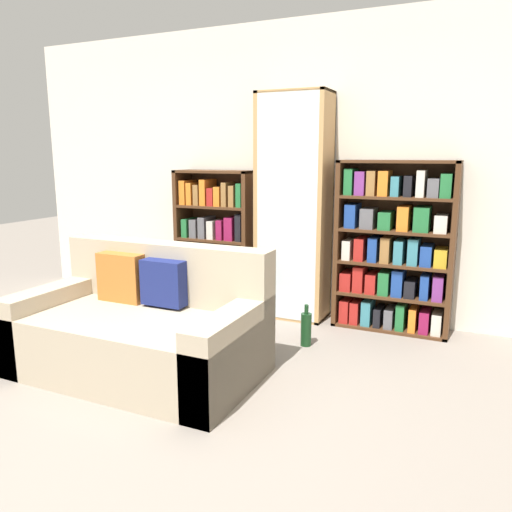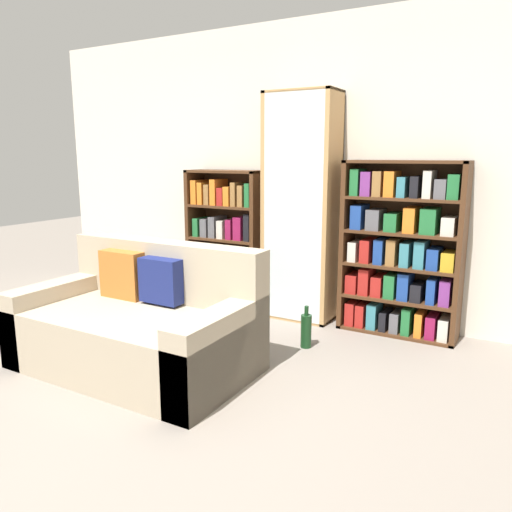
# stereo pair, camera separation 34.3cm
# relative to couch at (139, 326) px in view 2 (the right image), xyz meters

# --- Properties ---
(ground_plane) EXTENTS (16.00, 16.00, 0.00)m
(ground_plane) POSITION_rel_couch_xyz_m (0.47, -0.69, -0.30)
(ground_plane) COLOR gray
(wall_back) EXTENTS (6.10, 0.06, 2.70)m
(wall_back) POSITION_rel_couch_xyz_m (0.47, 1.81, 1.05)
(wall_back) COLOR silver
(wall_back) RESTS_ON ground
(couch) EXTENTS (1.68, 0.94, 0.87)m
(couch) POSITION_rel_couch_xyz_m (0.00, 0.00, 0.00)
(couch) COLOR tan
(couch) RESTS_ON ground
(bookshelf_left) EXTENTS (0.80, 0.32, 1.35)m
(bookshelf_left) POSITION_rel_couch_xyz_m (-0.29, 1.61, 0.35)
(bookshelf_left) COLOR #4C2D19
(bookshelf_left) RESTS_ON ground
(display_cabinet) EXTENTS (0.64, 0.36, 2.05)m
(display_cabinet) POSITION_rel_couch_xyz_m (0.53, 1.59, 0.72)
(display_cabinet) COLOR tan
(display_cabinet) RESTS_ON ground
(bookshelf_right) EXTENTS (0.98, 0.32, 1.46)m
(bookshelf_right) POSITION_rel_couch_xyz_m (1.44, 1.61, 0.41)
(bookshelf_right) COLOR #4C2D19
(bookshelf_right) RESTS_ON ground
(wine_bottle) EXTENTS (0.09, 0.09, 0.34)m
(wine_bottle) POSITION_rel_couch_xyz_m (0.90, 0.91, -0.16)
(wine_bottle) COLOR #143819
(wine_bottle) RESTS_ON ground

